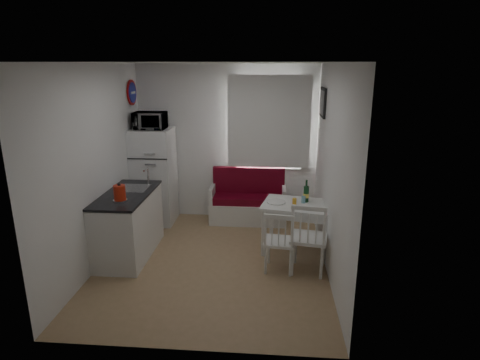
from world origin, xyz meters
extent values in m
cube|color=#9D7E53|center=(0.00, 0.00, 0.00)|extent=(3.00, 3.50, 0.02)
cube|color=white|center=(0.00, 0.00, 2.60)|extent=(3.00, 3.50, 0.02)
cube|color=white|center=(0.00, 1.75, 1.30)|extent=(3.00, 0.02, 2.60)
cube|color=white|center=(0.00, -1.75, 1.30)|extent=(3.00, 0.02, 2.60)
cube|color=white|center=(-1.50, 0.00, 1.30)|extent=(0.02, 3.50, 2.60)
cube|color=white|center=(1.50, 0.00, 1.30)|extent=(0.02, 3.50, 2.60)
cube|color=white|center=(0.70, 1.72, 1.62)|extent=(1.22, 0.06, 1.47)
cube|color=white|center=(0.70, 1.65, 1.68)|extent=(1.35, 0.02, 1.50)
cube|color=white|center=(-1.20, 0.15, 0.43)|extent=(0.60, 1.30, 0.86)
cube|color=black|center=(-1.20, 0.15, 0.89)|extent=(0.62, 1.32, 0.03)
cube|color=#99999E|center=(-1.18, 0.40, 0.85)|extent=(0.40, 0.40, 0.10)
cylinder|color=silver|center=(-1.02, 0.58, 1.03)|extent=(0.02, 0.02, 0.26)
cylinder|color=navy|center=(-1.47, 1.45, 2.15)|extent=(0.03, 0.40, 0.40)
cube|color=black|center=(1.48, 1.10, 2.05)|extent=(0.04, 0.52, 0.42)
cube|color=white|center=(0.38, 1.48, 0.18)|extent=(1.27, 0.49, 0.35)
cube|color=#620618|center=(0.38, 1.48, 0.41)|extent=(1.21, 0.45, 0.12)
cube|color=#620618|center=(0.38, 1.67, 0.68)|extent=(1.21, 0.10, 0.45)
cube|color=white|center=(1.13, 0.44, 0.70)|extent=(1.07, 0.85, 0.04)
cube|color=white|center=(1.13, 0.44, 0.62)|extent=(0.96, 0.73, 0.11)
cylinder|color=white|center=(1.13, 0.44, 0.34)|extent=(0.06, 0.06, 0.68)
cube|color=white|center=(0.88, -0.13, 0.40)|extent=(0.43, 0.41, 0.04)
cube|color=white|center=(0.88, -0.30, 0.62)|extent=(0.37, 0.08, 0.41)
cube|color=white|center=(1.25, -0.13, 0.46)|extent=(0.51, 0.50, 0.04)
cube|color=white|center=(1.25, -0.33, 0.72)|extent=(0.43, 0.11, 0.47)
cube|color=white|center=(-1.18, 1.40, 0.79)|extent=(0.63, 0.63, 1.59)
imported|color=white|center=(-1.18, 1.35, 1.72)|extent=(0.49, 0.33, 0.27)
cylinder|color=red|center=(-1.15, -0.19, 1.02)|extent=(0.18, 0.18, 0.24)
cylinder|color=yellow|center=(1.08, 0.39, 0.76)|extent=(0.06, 0.06, 0.10)
cylinder|color=#73AEC4|center=(1.21, 0.49, 0.76)|extent=(0.06, 0.06, 0.10)
cylinder|color=white|center=(0.83, 0.46, 0.73)|extent=(0.26, 0.26, 0.02)
camera|label=1|loc=(0.76, -4.87, 2.58)|focal=30.00mm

